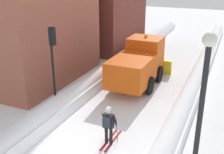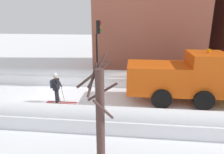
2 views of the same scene
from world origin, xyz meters
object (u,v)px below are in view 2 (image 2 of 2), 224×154
skier (56,87)px  traffic_light_pole (98,40)px  plow_truck (180,77)px  bare_tree_near (100,117)px

skier → traffic_light_pole: traffic_light_pole is taller
plow_truck → traffic_light_pole: bearing=-118.4°
plow_truck → bare_tree_near: 6.98m
traffic_light_pole → bare_tree_near: traffic_light_pole is taller
plow_truck → skier: plow_truck is taller
skier → bare_tree_near: (4.86, 3.34, 0.85)m
traffic_light_pole → bare_tree_near: (8.75, 1.57, -1.32)m
plow_truck → bare_tree_near: bearing=-31.7°
plow_truck → skier: bearing=-81.4°
bare_tree_near → plow_truck: bearing=148.3°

